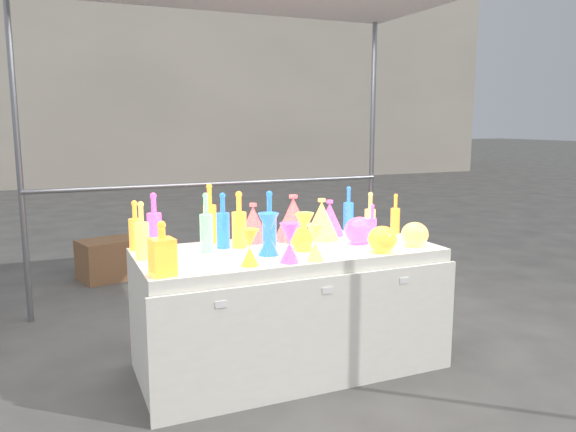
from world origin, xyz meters
name	(u,v)px	position (x,y,z in m)	size (l,w,h in m)	color
ground	(288,365)	(0.00, 0.00, 0.00)	(80.00, 80.00, 0.00)	#5F5C58
display_table	(289,308)	(0.00, -0.01, 0.37)	(1.84, 0.83, 0.75)	white
background_building	(228,74)	(4.00, 14.00, 3.00)	(14.00, 6.00, 6.00)	beige
cardboard_box_closed	(109,259)	(-0.82, 2.51, 0.19)	(0.53, 0.39, 0.39)	#895F3E
cardboard_box_flat	(263,251)	(0.94, 2.93, 0.03)	(0.60, 0.43, 0.05)	#895F3E
bottle_0	(135,225)	(-0.85, 0.33, 0.90)	(0.08, 0.08, 0.30)	red
bottle_1	(223,220)	(-0.35, 0.17, 0.92)	(0.08, 0.08, 0.34)	#198B44
bottle_2	(210,213)	(-0.39, 0.35, 0.94)	(0.08, 0.08, 0.38)	yellow
bottle_3	(154,220)	(-0.73, 0.35, 0.92)	(0.09, 0.09, 0.34)	blue
bottle_4	(142,230)	(-0.85, 0.08, 0.91)	(0.08, 0.08, 0.33)	#17916F
bottle_5	(206,223)	(-0.48, 0.10, 0.93)	(0.08, 0.08, 0.35)	#B92598
bottle_6	(239,219)	(-0.26, 0.15, 0.92)	(0.09, 0.09, 0.35)	red
bottle_7	(269,221)	(-0.12, 0.01, 0.93)	(0.08, 0.08, 0.36)	#198B44
decanter_1	(162,248)	(-0.81, -0.31, 0.89)	(0.11, 0.11, 0.28)	yellow
hourglass_0	(250,247)	(-0.35, -0.30, 0.85)	(0.10, 0.10, 0.20)	yellow
hourglass_1	(290,243)	(-0.13, -0.32, 0.86)	(0.11, 0.11, 0.22)	blue
hourglass_2	(315,242)	(0.02, -0.34, 0.85)	(0.10, 0.10, 0.20)	#17916F
hourglass_3	(305,230)	(0.10, -0.02, 0.86)	(0.11, 0.11, 0.22)	#B92598
hourglass_4	(304,232)	(0.07, -0.09, 0.86)	(0.11, 0.11, 0.23)	red
hourglass_5	(268,234)	(-0.17, -0.11, 0.87)	(0.12, 0.12, 0.24)	#198B44
globe_0	(382,241)	(0.47, -0.30, 0.82)	(0.17, 0.17, 0.14)	red
globe_1	(415,236)	(0.74, -0.25, 0.82)	(0.17, 0.17, 0.13)	#17916F
globe_2	(302,239)	(0.07, -0.04, 0.81)	(0.15, 0.15, 0.12)	yellow
globe_3	(360,232)	(0.47, -0.05, 0.83)	(0.19, 0.19, 0.15)	blue
lampshade_0	(253,222)	(-0.12, 0.28, 0.87)	(0.21, 0.21, 0.25)	gold
lampshade_1	(293,218)	(0.13, 0.22, 0.90)	(0.25, 0.25, 0.30)	gold
lampshade_2	(330,217)	(0.43, 0.28, 0.87)	(0.20, 0.20, 0.24)	blue
lampshade_3	(322,219)	(0.31, 0.17, 0.88)	(0.23, 0.23, 0.27)	#17916F
bottle_8	(348,209)	(0.61, 0.34, 0.91)	(0.07, 0.07, 0.32)	#198B44
bottle_9	(395,214)	(0.86, 0.14, 0.89)	(0.06, 0.06, 0.28)	yellow
bottle_10	(372,224)	(0.54, -0.07, 0.88)	(0.06, 0.06, 0.25)	blue
bottle_11	(370,216)	(0.60, 0.04, 0.91)	(0.07, 0.07, 0.31)	#17916F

